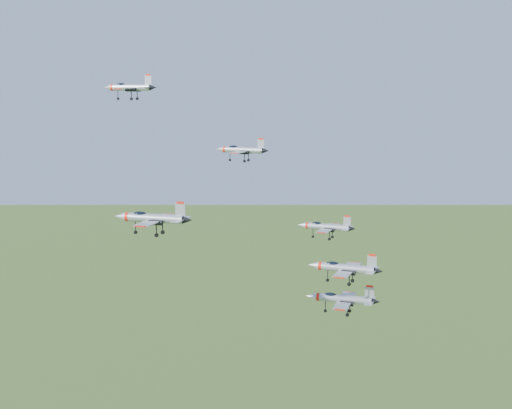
% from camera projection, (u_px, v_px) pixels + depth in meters
% --- Properties ---
extents(jet_lead, '(11.97, 9.89, 3.20)m').
position_uv_depth(jet_lead, '(129.00, 87.00, 139.22)').
color(jet_lead, '#A2A7AE').
extents(jet_left_high, '(10.49, 8.66, 2.80)m').
position_uv_depth(jet_left_high, '(241.00, 150.00, 128.93)').
color(jet_left_high, '#A2A7AE').
extents(jet_right_high, '(13.22, 10.89, 3.54)m').
position_uv_depth(jet_right_high, '(152.00, 218.00, 111.25)').
color(jet_right_high, '#A2A7AE').
extents(jet_left_low, '(11.19, 9.23, 2.99)m').
position_uv_depth(jet_left_low, '(326.00, 227.00, 131.68)').
color(jet_left_low, '#A2A7AE').
extents(jet_right_low, '(12.54, 10.34, 3.35)m').
position_uv_depth(jet_right_low, '(344.00, 268.00, 115.34)').
color(jet_right_low, '#A2A7AE').
extents(jet_trail, '(12.95, 10.66, 3.47)m').
position_uv_depth(jet_trail, '(342.00, 299.00, 121.91)').
color(jet_trail, '#A2A7AE').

